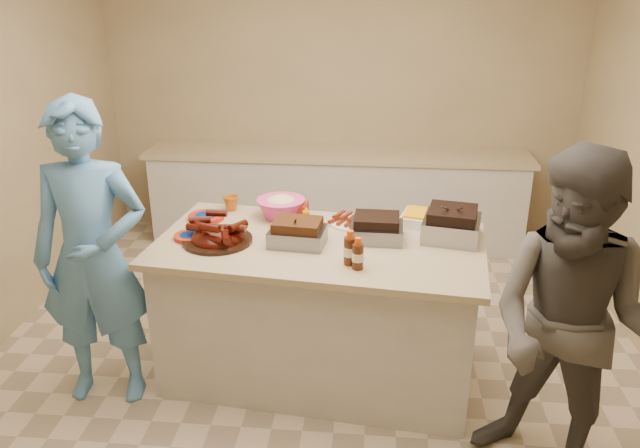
# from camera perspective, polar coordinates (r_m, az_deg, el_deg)

# --- Properties ---
(room) EXTENTS (4.50, 5.00, 2.70)m
(room) POSITION_cam_1_polar(r_m,az_deg,el_deg) (4.28, -0.65, -13.18)
(room) COLOR tan
(room) RESTS_ON ground
(back_counter) EXTENTS (3.60, 0.64, 0.90)m
(back_counter) POSITION_cam_1_polar(r_m,az_deg,el_deg) (6.03, 1.51, 2.52)
(back_counter) COLOR beige
(back_counter) RESTS_ON ground
(island) EXTENTS (2.09, 1.26, 0.94)m
(island) POSITION_cam_1_polar(r_m,az_deg,el_deg) (4.26, -0.06, -13.33)
(island) COLOR beige
(island) RESTS_ON ground
(rib_platter) EXTENTS (0.48, 0.48, 0.17)m
(rib_platter) POSITION_cam_1_polar(r_m,az_deg,el_deg) (3.85, -9.33, -1.62)
(rib_platter) COLOR #470C03
(rib_platter) RESTS_ON island
(pulled_pork_tray) EXTENTS (0.35, 0.28, 0.10)m
(pulled_pork_tray) POSITION_cam_1_polar(r_m,az_deg,el_deg) (3.77, -2.05, -1.83)
(pulled_pork_tray) COLOR #47230F
(pulled_pork_tray) RESTS_ON island
(brisket_tray) EXTENTS (0.33, 0.27, 0.10)m
(brisket_tray) POSITION_cam_1_polar(r_m,az_deg,el_deg) (3.86, 5.16, -1.38)
(brisket_tray) COLOR black
(brisket_tray) RESTS_ON island
(roasting_pan) EXTENTS (0.39, 0.39, 0.13)m
(roasting_pan) POSITION_cam_1_polar(r_m,az_deg,el_deg) (3.93, 11.84, -1.30)
(roasting_pan) COLOR gray
(roasting_pan) RESTS_ON island
(coleslaw_bowl) EXTENTS (0.36, 0.36, 0.22)m
(coleslaw_bowl) POSITION_cam_1_polar(r_m,az_deg,el_deg) (4.18, -3.56, 0.60)
(coleslaw_bowl) COLOR #E23C89
(coleslaw_bowl) RESTS_ON island
(sausage_plate) EXTENTS (0.40, 0.40, 0.05)m
(sausage_plate) POSITION_cam_1_polar(r_m,az_deg,el_deg) (4.08, 2.97, 0.02)
(sausage_plate) COLOR silver
(sausage_plate) RESTS_ON island
(mac_cheese_dish) EXTENTS (0.38, 0.32, 0.09)m
(mac_cheese_dish) POSITION_cam_1_polar(r_m,az_deg,el_deg) (4.11, 9.81, -0.07)
(mac_cheese_dish) COLOR #F7AF0B
(mac_cheese_dish) RESTS_ON island
(bbq_bottle_a) EXTENTS (0.08, 0.08, 0.20)m
(bbq_bottle_a) POSITION_cam_1_polar(r_m,az_deg,el_deg) (3.52, 2.72, -3.67)
(bbq_bottle_a) COLOR #3D1B0A
(bbq_bottle_a) RESTS_ON island
(bbq_bottle_b) EXTENTS (0.07, 0.07, 0.19)m
(bbq_bottle_b) POSITION_cam_1_polar(r_m,az_deg,el_deg) (3.47, 3.45, -4.09)
(bbq_bottle_b) COLOR #3D1B0A
(bbq_bottle_b) RESTS_ON island
(mustard_bottle) EXTENTS (0.05, 0.05, 0.12)m
(mustard_bottle) POSITION_cam_1_polar(r_m,az_deg,el_deg) (4.06, -1.27, -0.05)
(mustard_bottle) COLOR #D68E00
(mustard_bottle) RESTS_ON island
(sauce_bowl) EXTENTS (0.14, 0.06, 0.14)m
(sauce_bowl) POSITION_cam_1_polar(r_m,az_deg,el_deg) (4.04, -0.78, -0.14)
(sauce_bowl) COLOR silver
(sauce_bowl) RESTS_ON island
(plate_stack_large) EXTENTS (0.26, 0.26, 0.03)m
(plate_stack_large) POSITION_cam_1_polar(r_m,az_deg,el_deg) (4.22, -10.35, 0.45)
(plate_stack_large) COLOR #9D2214
(plate_stack_large) RESTS_ON island
(plate_stack_small) EXTENTS (0.21, 0.21, 0.03)m
(plate_stack_small) POSITION_cam_1_polar(r_m,az_deg,el_deg) (3.93, -11.84, -1.31)
(plate_stack_small) COLOR #9D2214
(plate_stack_small) RESTS_ON island
(plastic_cup) EXTENTS (0.12, 0.11, 0.11)m
(plastic_cup) POSITION_cam_1_polar(r_m,az_deg,el_deg) (4.35, -8.09, 1.27)
(plastic_cup) COLOR #AE5715
(plastic_cup) RESTS_ON island
(basket_stack) EXTENTS (0.21, 0.17, 0.10)m
(basket_stack) POSITION_cam_1_polar(r_m,az_deg,el_deg) (4.19, -2.57, 0.67)
(basket_stack) COLOR #9D2214
(basket_stack) RESTS_ON island
(guest_blue) EXTENTS (0.84, 1.91, 0.45)m
(guest_blue) POSITION_cam_1_polar(r_m,az_deg,el_deg) (4.31, -18.41, -14.20)
(guest_blue) COLOR #518BC5
(guest_blue) RESTS_ON ground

